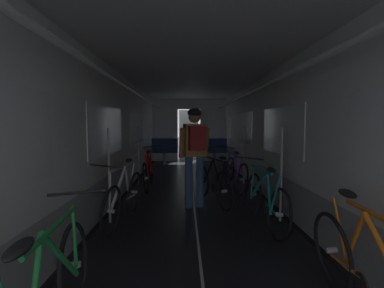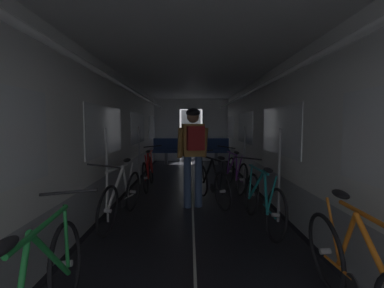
% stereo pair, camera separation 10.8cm
% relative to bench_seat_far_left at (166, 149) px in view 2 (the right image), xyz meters
% --- Properties ---
extents(train_car_shell, '(3.14, 12.34, 2.57)m').
position_rel_bench_seat_far_left_xyz_m(train_car_shell, '(0.90, -4.47, 1.13)').
color(train_car_shell, black).
rests_on(train_car_shell, ground).
extents(bench_seat_far_left, '(0.98, 0.51, 0.95)m').
position_rel_bench_seat_far_left_xyz_m(bench_seat_far_left, '(0.00, 0.00, 0.00)').
color(bench_seat_far_left, gray).
rests_on(bench_seat_far_left, ground).
extents(bench_seat_far_right, '(0.98, 0.51, 0.95)m').
position_rel_bench_seat_far_left_xyz_m(bench_seat_far_right, '(1.80, 0.00, 0.00)').
color(bench_seat_far_right, gray).
rests_on(bench_seat_far_right, ground).
extents(bicycle_teal, '(0.44, 1.69, 0.95)m').
position_rel_bench_seat_far_left_xyz_m(bicycle_teal, '(1.87, -6.17, -0.19)').
color(bicycle_teal, black).
rests_on(bicycle_teal, ground).
extents(bicycle_purple, '(0.51, 1.70, 0.96)m').
position_rel_bench_seat_far_left_xyz_m(bicycle_purple, '(1.86, -3.95, -0.19)').
color(bicycle_purple, black).
rests_on(bicycle_purple, ground).
extents(bicycle_orange, '(0.44, 1.69, 0.95)m').
position_rel_bench_seat_far_left_xyz_m(bicycle_orange, '(2.04, -8.16, -0.19)').
color(bicycle_orange, black).
rests_on(bicycle_orange, ground).
extents(bicycle_white, '(0.47, 1.69, 0.95)m').
position_rel_bench_seat_far_left_xyz_m(bicycle_white, '(-0.15, -5.98, -0.19)').
color(bicycle_white, black).
rests_on(bicycle_white, ground).
extents(bicycle_red, '(0.44, 1.69, 0.95)m').
position_rel_bench_seat_far_left_xyz_m(bicycle_red, '(-0.09, -3.80, -0.19)').
color(bicycle_red, black).
rests_on(bicycle_red, ground).
extents(person_cyclist_aisle, '(0.56, 0.45, 1.73)m').
position_rel_bench_seat_far_left_xyz_m(person_cyclist_aisle, '(0.91, -5.26, 0.50)').
color(person_cyclist_aisle, '#384C75').
rests_on(person_cyclist_aisle, ground).
extents(bicycle_black_in_aisle, '(0.63, 1.63, 0.94)m').
position_rel_bench_seat_far_left_xyz_m(bicycle_black_in_aisle, '(1.25, -4.99, -0.18)').
color(bicycle_black_in_aisle, black).
rests_on(bicycle_black_in_aisle, ground).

